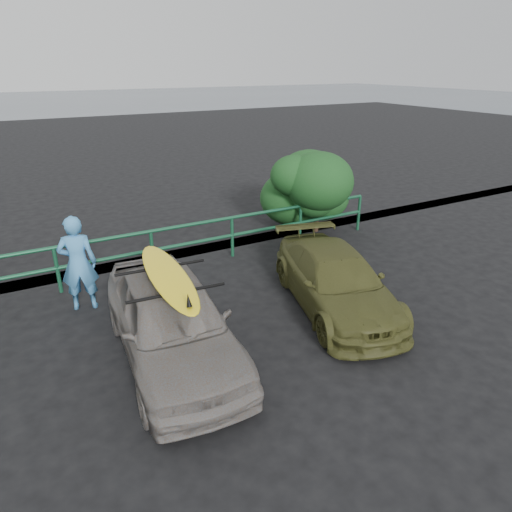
{
  "coord_description": "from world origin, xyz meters",
  "views": [
    {
      "loc": [
        -1.54,
        -4.41,
        4.43
      ],
      "look_at": [
        2.32,
        2.57,
        1.04
      ],
      "focal_mm": 32.0,
      "sensor_mm": 36.0,
      "label": 1
    }
  ],
  "objects_px": {
    "sedan": "(172,320)",
    "man": "(78,263)",
    "guardrail": "(107,260)",
    "surfboard": "(168,276)",
    "olive_vehicle": "(336,280)"
  },
  "relations": [
    {
      "from": "guardrail",
      "to": "surfboard",
      "type": "bearing_deg",
      "value": -84.92
    },
    {
      "from": "man",
      "to": "surfboard",
      "type": "height_order",
      "value": "man"
    },
    {
      "from": "guardrail",
      "to": "man",
      "type": "xyz_separation_m",
      "value": [
        -0.68,
        -0.91,
        0.42
      ]
    },
    {
      "from": "man",
      "to": "olive_vehicle",
      "type": "bearing_deg",
      "value": 165.95
    },
    {
      "from": "surfboard",
      "to": "man",
      "type": "bearing_deg",
      "value": 116.25
    },
    {
      "from": "olive_vehicle",
      "to": "guardrail",
      "type": "bearing_deg",
      "value": 153.44
    },
    {
      "from": "guardrail",
      "to": "sedan",
      "type": "height_order",
      "value": "sedan"
    },
    {
      "from": "sedan",
      "to": "man",
      "type": "relative_size",
      "value": 2.16
    },
    {
      "from": "guardrail",
      "to": "sedan",
      "type": "relative_size",
      "value": 3.44
    },
    {
      "from": "olive_vehicle",
      "to": "sedan",
      "type": "bearing_deg",
      "value": -163.06
    },
    {
      "from": "guardrail",
      "to": "man",
      "type": "distance_m",
      "value": 1.21
    },
    {
      "from": "guardrail",
      "to": "sedan",
      "type": "xyz_separation_m",
      "value": [
        0.3,
        -3.34,
        0.17
      ]
    },
    {
      "from": "guardrail",
      "to": "surfboard",
      "type": "relative_size",
      "value": 5.27
    },
    {
      "from": "olive_vehicle",
      "to": "surfboard",
      "type": "relative_size",
      "value": 1.47
    },
    {
      "from": "olive_vehicle",
      "to": "surfboard",
      "type": "bearing_deg",
      "value": -163.06
    }
  ]
}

